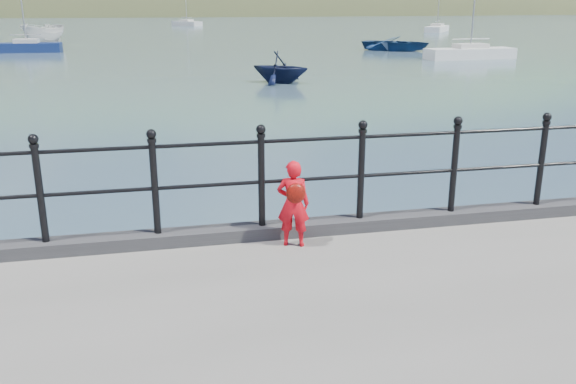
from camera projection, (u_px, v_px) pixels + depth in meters
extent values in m
plane|color=#2D4251|center=(308.00, 302.00, 7.75)|extent=(600.00, 600.00, 0.00)
cube|color=#28282B|center=(312.00, 227.00, 7.29)|extent=(60.00, 0.30, 0.15)
cylinder|color=black|center=(312.00, 179.00, 7.11)|extent=(18.00, 0.04, 0.04)
cylinder|color=black|center=(313.00, 139.00, 6.97)|extent=(18.00, 0.04, 0.04)
cylinder|color=black|center=(40.00, 196.00, 6.50)|extent=(0.08, 0.08, 1.05)
sphere|color=black|center=(33.00, 139.00, 6.32)|extent=(0.11, 0.11, 0.11)
cylinder|color=black|center=(155.00, 189.00, 6.75)|extent=(0.08, 0.08, 1.05)
sphere|color=black|center=(151.00, 134.00, 6.56)|extent=(0.11, 0.11, 0.11)
cylinder|color=black|center=(262.00, 182.00, 6.99)|extent=(0.08, 0.08, 1.05)
sphere|color=black|center=(261.00, 129.00, 6.81)|extent=(0.11, 0.11, 0.11)
cylinder|color=black|center=(361.00, 176.00, 7.23)|extent=(0.08, 0.08, 1.05)
sphere|color=black|center=(363.00, 125.00, 7.05)|extent=(0.11, 0.11, 0.11)
cylinder|color=black|center=(454.00, 170.00, 7.48)|extent=(0.08, 0.08, 1.05)
sphere|color=black|center=(458.00, 121.00, 7.29)|extent=(0.11, 0.11, 0.11)
cylinder|color=black|center=(541.00, 165.00, 7.72)|extent=(0.08, 0.08, 1.05)
sphere|color=black|center=(547.00, 117.00, 7.54)|extent=(0.11, 0.11, 0.11)
ellipsoid|color=#333A21|center=(221.00, 63.00, 198.24)|extent=(400.00, 100.00, 88.00)
ellipsoid|color=#387026|center=(298.00, 76.00, 265.88)|extent=(600.00, 180.00, 156.00)
cube|color=silver|center=(26.00, 4.00, 168.50)|extent=(9.00, 6.00, 6.00)
cube|color=silver|center=(112.00, 4.00, 173.18)|extent=(9.00, 6.00, 6.00)
cube|color=silver|center=(218.00, 4.00, 179.29)|extent=(9.00, 6.00, 6.00)
cube|color=silver|center=(307.00, 4.00, 184.78)|extent=(9.00, 6.00, 6.00)
imported|color=red|center=(293.00, 204.00, 6.81)|extent=(0.42, 0.34, 0.99)
ellipsoid|color=red|center=(296.00, 193.00, 6.64)|extent=(0.22, 0.11, 0.23)
imported|color=navy|center=(396.00, 43.00, 47.48)|extent=(6.42, 6.23, 1.08)
imported|color=silver|center=(44.00, 35.00, 52.01)|extent=(4.06, 5.26, 1.92)
imported|color=black|center=(280.00, 67.00, 28.42)|extent=(3.70, 3.64, 1.48)
cube|color=silver|center=(470.00, 55.00, 40.62)|extent=(6.19, 2.07, 0.90)
cube|color=beige|center=(470.00, 47.00, 40.47)|extent=(2.20, 1.31, 0.50)
cylinder|color=#A5A5A8|center=(471.00, 39.00, 40.30)|extent=(2.74, 0.23, 0.06)
cube|color=beige|center=(187.00, 24.00, 96.62)|extent=(4.69, 5.67, 0.90)
cube|color=beige|center=(187.00, 21.00, 96.47)|extent=(2.13, 2.33, 0.50)
cylinder|color=#A5A5A8|center=(187.00, 17.00, 96.31)|extent=(1.53, 2.14, 0.06)
cube|color=white|center=(437.00, 30.00, 77.48)|extent=(5.59, 6.74, 0.90)
cube|color=beige|center=(437.00, 26.00, 77.33)|extent=(2.49, 2.74, 0.50)
cylinder|color=#A5A5A8|center=(438.00, 21.00, 77.17)|extent=(1.88, 2.57, 0.06)
cube|color=#122150|center=(27.00, 49.00, 45.81)|extent=(4.93, 1.65, 0.90)
cube|color=beige|center=(26.00, 42.00, 45.66)|extent=(1.73, 1.13, 0.50)
cylinder|color=#A5A5A8|center=(25.00, 35.00, 45.50)|extent=(2.21, 0.09, 0.06)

